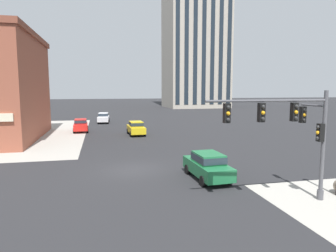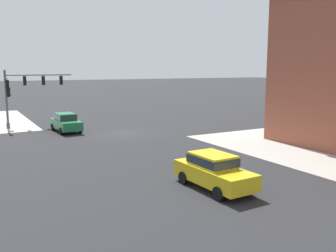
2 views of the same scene
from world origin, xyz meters
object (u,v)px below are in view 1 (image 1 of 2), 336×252
car_main_northbound_near (208,165)px  car_main_southbound_near (81,125)px  traffic_signal_main (296,128)px  car_cross_eastbound (103,117)px  car_main_southbound_far (136,127)px

car_main_northbound_near → car_main_southbound_near: same height
traffic_signal_main → car_cross_eastbound: 39.86m
traffic_signal_main → car_main_northbound_near: 6.01m
car_main_northbound_near → car_cross_eastbound: same height
car_main_southbound_near → car_main_southbound_far: (6.82, -4.54, 0.00)m
car_main_southbound_near → car_main_southbound_far: size_ratio=1.00×
traffic_signal_main → car_main_northbound_near: (-2.91, 4.45, -2.79)m
car_main_southbound_near → car_cross_eastbound: size_ratio=0.99×
traffic_signal_main → car_main_southbound_near: traffic_signal_main is taller
car_main_southbound_near → car_cross_eastbound: 10.67m
car_main_southbound_far → car_main_northbound_near: bearing=-83.6°
traffic_signal_main → car_main_northbound_near: bearing=123.2°
traffic_signal_main → car_main_southbound_far: 24.71m
traffic_signal_main → car_main_southbound_near: size_ratio=1.44×
car_main_southbound_far → car_cross_eastbound: size_ratio=0.99×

